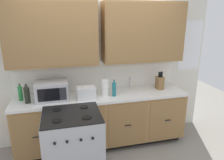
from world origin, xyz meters
TOP-DOWN VIEW (x-y plane):
  - ground_plane at (0.00, 0.00)m, footprint 8.00×8.00m
  - wall_unit at (0.00, 0.50)m, footprint 3.97×0.40m
  - counter_run at (0.00, 0.30)m, footprint 2.80×0.64m
  - stove_range at (-0.54, -0.33)m, footprint 0.76×0.68m
  - microwave at (-0.78, 0.31)m, footprint 0.48×0.37m
  - toaster at (-0.27, 0.20)m, footprint 0.28×0.18m
  - knife_block at (1.03, 0.34)m, footprint 0.11×0.14m
  - sink_faucet at (0.54, 0.51)m, footprint 0.02×0.02m
  - paper_towel_roll at (0.04, 0.26)m, footprint 0.12×0.12m
  - bottle_teal at (0.17, 0.21)m, footprint 0.06×0.06m
  - bottle_green at (-1.24, 0.37)m, footprint 0.06×0.06m
  - bottle_dark at (-1.13, 0.24)m, footprint 0.08×0.08m

SIDE VIEW (x-z plane):
  - ground_plane at x=0.00m, z-range 0.00..0.00m
  - counter_run at x=0.00m, z-range 0.01..0.93m
  - stove_range at x=-0.54m, z-range 0.00..0.95m
  - toaster at x=-0.27m, z-range 0.92..1.11m
  - sink_faucet at x=0.54m, z-range 0.91..1.11m
  - knife_block at x=1.03m, z-range 0.87..1.18m
  - bottle_green at x=-1.24m, z-range 0.91..1.18m
  - paper_towel_roll at x=0.04m, z-range 0.91..1.17m
  - bottle_teal at x=0.17m, z-range 0.91..1.18m
  - microwave at x=-0.78m, z-range 0.91..1.19m
  - bottle_dark at x=-1.13m, z-range 0.91..1.20m
  - wall_unit at x=0.00m, z-range 0.42..2.88m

